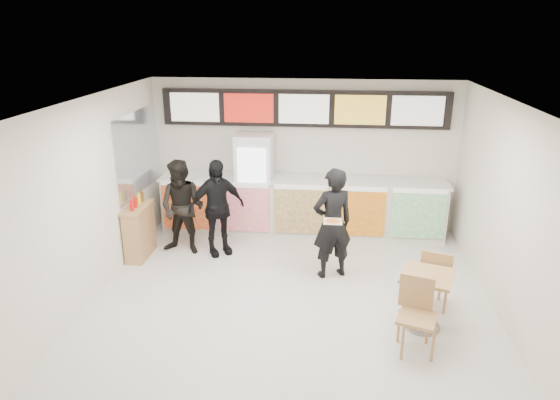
# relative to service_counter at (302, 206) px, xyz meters

# --- Properties ---
(floor) EXTENTS (7.00, 7.00, 0.00)m
(floor) POSITION_rel_service_counter_xyz_m (-0.00, -3.09, -0.57)
(floor) COLOR beige
(floor) RESTS_ON ground
(ceiling) EXTENTS (7.00, 7.00, 0.00)m
(ceiling) POSITION_rel_service_counter_xyz_m (-0.00, -3.09, 2.43)
(ceiling) COLOR white
(ceiling) RESTS_ON wall_back
(wall_back) EXTENTS (6.00, 0.00, 6.00)m
(wall_back) POSITION_rel_service_counter_xyz_m (-0.00, 0.41, 0.93)
(wall_back) COLOR silver
(wall_back) RESTS_ON floor
(wall_left) EXTENTS (0.00, 7.00, 7.00)m
(wall_left) POSITION_rel_service_counter_xyz_m (-3.00, -3.09, 0.93)
(wall_left) COLOR silver
(wall_left) RESTS_ON floor
(wall_right) EXTENTS (0.00, 7.00, 7.00)m
(wall_right) POSITION_rel_service_counter_xyz_m (3.00, -3.09, 0.93)
(wall_right) COLOR silver
(wall_right) RESTS_ON floor
(service_counter) EXTENTS (5.56, 0.77, 1.14)m
(service_counter) POSITION_rel_service_counter_xyz_m (0.00, 0.00, 0.00)
(service_counter) COLOR silver
(service_counter) RESTS_ON floor
(menu_board) EXTENTS (5.50, 0.14, 0.70)m
(menu_board) POSITION_rel_service_counter_xyz_m (0.00, 0.32, 1.88)
(menu_board) COLOR black
(menu_board) RESTS_ON wall_back
(drinks_fridge) EXTENTS (0.70, 0.67, 2.00)m
(drinks_fridge) POSITION_rel_service_counter_xyz_m (-0.93, 0.02, 0.43)
(drinks_fridge) COLOR white
(drinks_fridge) RESTS_ON floor
(mirror_panel) EXTENTS (0.01, 2.00, 1.50)m
(mirror_panel) POSITION_rel_service_counter_xyz_m (-2.99, -0.64, 1.18)
(mirror_panel) COLOR #B2B7BF
(mirror_panel) RESTS_ON wall_left
(customer_main) EXTENTS (0.80, 0.69, 1.86)m
(customer_main) POSITION_rel_service_counter_xyz_m (0.60, -1.72, 0.36)
(customer_main) COLOR black
(customer_main) RESTS_ON floor
(customer_left) EXTENTS (0.94, 0.79, 1.74)m
(customer_left) POSITION_rel_service_counter_xyz_m (-2.08, -1.09, 0.30)
(customer_left) COLOR black
(customer_left) RESTS_ON floor
(customer_mid) EXTENTS (1.11, 0.92, 1.77)m
(customer_mid) POSITION_rel_service_counter_xyz_m (-1.46, -1.07, 0.31)
(customer_mid) COLOR black
(customer_mid) RESTS_ON floor
(pizza_slice) EXTENTS (0.36, 0.36, 0.02)m
(pizza_slice) POSITION_rel_service_counter_xyz_m (0.60, -2.17, 0.58)
(pizza_slice) COLOR beige
(pizza_slice) RESTS_ON customer_main
(cafe_table) EXTENTS (0.96, 1.72, 0.97)m
(cafe_table) POSITION_rel_service_counter_xyz_m (1.87, -3.12, -0.00)
(cafe_table) COLOR tan
(cafe_table) RESTS_ON floor
(condiment_ledge) EXTENTS (0.34, 0.85, 1.13)m
(condiment_ledge) POSITION_rel_service_counter_xyz_m (-2.82, -1.32, -0.09)
(condiment_ledge) COLOR tan
(condiment_ledge) RESTS_ON floor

